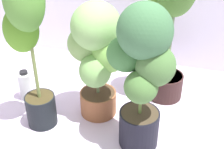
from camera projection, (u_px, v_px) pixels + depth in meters
ground_plane at (98, 122)px, 1.92m from camera, size 8.00×8.00×0.00m
potted_plant_center at (96, 52)px, 1.76m from camera, size 0.41×0.39×0.75m
potted_plant_back_right at (170, 16)px, 1.85m from camera, size 0.39×0.37×0.98m
potted_plant_front_right at (142, 70)px, 1.50m from camera, size 0.42×0.32×0.84m
potted_plant_front_left at (28, 38)px, 1.62m from camera, size 0.33×0.29×0.97m
nutrient_bottle at (26, 86)px, 2.08m from camera, size 0.10×0.10×0.22m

